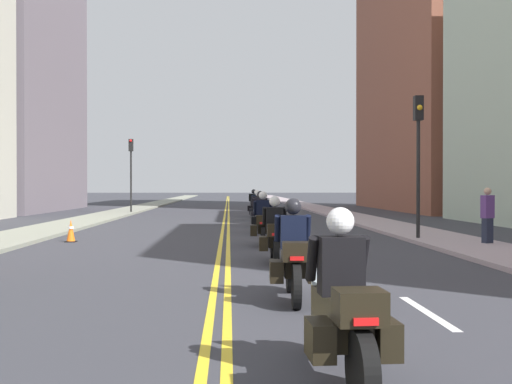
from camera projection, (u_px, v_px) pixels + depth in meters
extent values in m
plane|color=#34353C|center=(227.00, 209.00, 48.63)|extent=(264.00, 264.00, 0.00)
cube|color=gray|center=(135.00, 209.00, 48.32)|extent=(2.51, 144.00, 0.12)
cube|color=#9F8E94|center=(318.00, 208.00, 48.95)|extent=(2.51, 144.00, 0.12)
cube|color=yellow|center=(226.00, 209.00, 48.63)|extent=(0.12, 132.00, 0.01)
cube|color=yellow|center=(229.00, 209.00, 48.64)|extent=(0.12, 132.00, 0.01)
cube|color=silver|center=(427.00, 312.00, 8.80)|extent=(0.14, 2.40, 0.01)
cube|color=silver|center=(347.00, 261.00, 14.80)|extent=(0.14, 2.40, 0.01)
cube|color=silver|center=(313.00, 240.00, 20.79)|extent=(0.14, 2.40, 0.01)
cube|color=silver|center=(294.00, 228.00, 26.79)|extent=(0.14, 2.40, 0.01)
cube|color=silver|center=(282.00, 220.00, 32.78)|extent=(0.14, 2.40, 0.01)
cube|color=silver|center=(274.00, 215.00, 38.77)|extent=(0.14, 2.40, 0.01)
cube|color=silver|center=(268.00, 211.00, 44.77)|extent=(0.14, 2.40, 0.01)
cube|color=silver|center=(263.00, 208.00, 50.76)|extent=(0.14, 2.40, 0.01)
cube|color=silver|center=(260.00, 206.00, 56.76)|extent=(0.14, 2.40, 0.01)
cube|color=slate|center=(12.00, 48.00, 45.51)|extent=(7.15, 16.59, 24.06)
cube|color=brown|center=(426.00, 10.00, 47.96)|extent=(6.40, 21.86, 31.07)
cube|color=#2D3847|center=(466.00, 110.00, 48.17)|extent=(0.04, 18.37, 0.90)
cube|color=#2D3847|center=(467.00, 37.00, 48.12)|extent=(0.04, 18.37, 0.90)
cylinder|color=black|center=(323.00, 326.00, 6.53)|extent=(0.16, 0.65, 0.65)
cylinder|color=black|center=(362.00, 371.00, 4.92)|extent=(0.16, 0.65, 0.65)
cube|color=silver|center=(323.00, 294.00, 6.52)|extent=(0.15, 0.33, 0.04)
cube|color=black|center=(340.00, 315.00, 5.72)|extent=(0.37, 1.24, 0.40)
cube|color=black|center=(360.00, 307.00, 5.00)|extent=(0.42, 0.38, 0.28)
cube|color=red|center=(366.00, 322.00, 4.81)|extent=(0.20, 0.04, 0.06)
cube|color=black|center=(320.00, 340.00, 5.22)|extent=(0.22, 0.45, 0.32)
cube|color=black|center=(385.00, 338.00, 5.27)|extent=(0.22, 0.45, 0.32)
cube|color=#B2C1CC|center=(328.00, 267.00, 6.23)|extent=(0.37, 0.14, 0.36)
cube|color=black|center=(341.00, 266.00, 5.67)|extent=(0.41, 0.28, 0.54)
cylinder|color=black|center=(312.00, 259.00, 5.80)|extent=(0.11, 0.28, 0.45)
cylinder|color=black|center=(362.00, 258.00, 5.84)|extent=(0.11, 0.28, 0.45)
sphere|color=white|center=(340.00, 221.00, 5.69)|extent=(0.26, 0.26, 0.26)
cylinder|color=black|center=(290.00, 272.00, 10.51)|extent=(0.14, 0.68, 0.68)
cylinder|color=black|center=(296.00, 286.00, 9.02)|extent=(0.14, 0.68, 0.68)
cube|color=silver|center=(290.00, 251.00, 10.50)|extent=(0.15, 0.32, 0.04)
cube|color=black|center=(293.00, 261.00, 9.76)|extent=(0.36, 1.14, 0.40)
cube|color=black|center=(296.00, 252.00, 9.09)|extent=(0.41, 0.37, 0.28)
cube|color=red|center=(297.00, 258.00, 8.90)|extent=(0.20, 0.04, 0.06)
cube|color=black|center=(276.00, 271.00, 9.31)|extent=(0.22, 0.45, 0.32)
cube|color=black|center=(313.00, 271.00, 9.32)|extent=(0.22, 0.45, 0.32)
cube|color=#B2C1CC|center=(291.00, 235.00, 10.23)|extent=(0.36, 0.14, 0.36)
cube|color=black|center=(293.00, 232.00, 9.71)|extent=(0.41, 0.27, 0.53)
cylinder|color=black|center=(278.00, 228.00, 9.85)|extent=(0.11, 0.28, 0.45)
cylinder|color=black|center=(308.00, 228.00, 9.86)|extent=(0.11, 0.28, 0.45)
sphere|color=black|center=(293.00, 206.00, 9.73)|extent=(0.26, 0.26, 0.26)
cylinder|color=black|center=(273.00, 246.00, 15.45)|extent=(0.14, 0.61, 0.60)
cylinder|color=black|center=(276.00, 253.00, 13.97)|extent=(0.14, 0.61, 0.60)
cube|color=silver|center=(273.00, 233.00, 15.45)|extent=(0.15, 0.32, 0.04)
cube|color=black|center=(275.00, 237.00, 14.71)|extent=(0.35, 1.14, 0.40)
cube|color=black|center=(276.00, 230.00, 14.04)|extent=(0.41, 0.37, 0.28)
cube|color=red|center=(276.00, 234.00, 13.85)|extent=(0.20, 0.04, 0.06)
cube|color=black|center=(263.00, 243.00, 14.26)|extent=(0.21, 0.45, 0.32)
cube|color=black|center=(288.00, 243.00, 14.27)|extent=(0.21, 0.45, 0.32)
cube|color=#B2C1CC|center=(274.00, 220.00, 15.18)|extent=(0.36, 0.13, 0.36)
cube|color=black|center=(275.00, 218.00, 14.65)|extent=(0.41, 0.27, 0.52)
cylinder|color=black|center=(264.00, 216.00, 14.80)|extent=(0.11, 0.28, 0.45)
cylinder|color=black|center=(284.00, 216.00, 14.81)|extent=(0.11, 0.28, 0.45)
sphere|color=white|center=(275.00, 201.00, 14.68)|extent=(0.26, 0.26, 0.26)
cylinder|color=black|center=(263.00, 233.00, 19.57)|extent=(0.15, 0.63, 0.62)
cylinder|color=black|center=(263.00, 237.00, 18.11)|extent=(0.15, 0.63, 0.62)
cube|color=silver|center=(263.00, 223.00, 19.57)|extent=(0.15, 0.33, 0.04)
cube|color=black|center=(263.00, 226.00, 18.84)|extent=(0.37, 1.12, 0.40)
cube|color=black|center=(263.00, 220.00, 18.18)|extent=(0.42, 0.38, 0.28)
cube|color=red|center=(263.00, 223.00, 17.99)|extent=(0.20, 0.04, 0.06)
cube|color=black|center=(254.00, 230.00, 18.40)|extent=(0.22, 0.45, 0.32)
cube|color=black|center=(272.00, 230.00, 18.40)|extent=(0.22, 0.45, 0.32)
cube|color=#B2C1CC|center=(263.00, 213.00, 19.30)|extent=(0.37, 0.14, 0.36)
cube|color=black|center=(263.00, 210.00, 18.78)|extent=(0.41, 0.28, 0.60)
cylinder|color=black|center=(255.00, 208.00, 18.93)|extent=(0.11, 0.29, 0.45)
cylinder|color=black|center=(271.00, 208.00, 18.93)|extent=(0.11, 0.29, 0.45)
sphere|color=white|center=(263.00, 195.00, 18.81)|extent=(0.26, 0.26, 0.26)
cylinder|color=black|center=(259.00, 224.00, 24.62)|extent=(0.13, 0.64, 0.64)
cylinder|color=black|center=(262.00, 226.00, 23.10)|extent=(0.13, 0.64, 0.64)
cube|color=silver|center=(259.00, 215.00, 24.61)|extent=(0.15, 0.32, 0.04)
cube|color=black|center=(260.00, 218.00, 23.85)|extent=(0.34, 1.16, 0.40)
cube|color=black|center=(262.00, 213.00, 23.17)|extent=(0.41, 0.37, 0.28)
cube|color=red|center=(262.00, 215.00, 22.98)|extent=(0.20, 0.03, 0.06)
cube|color=black|center=(254.00, 221.00, 23.38)|extent=(0.21, 0.44, 0.32)
cube|color=black|center=(268.00, 221.00, 23.42)|extent=(0.21, 0.44, 0.32)
cube|color=#B2C1CC|center=(259.00, 207.00, 24.34)|extent=(0.36, 0.13, 0.36)
cube|color=black|center=(260.00, 205.00, 23.80)|extent=(0.41, 0.27, 0.56)
cylinder|color=black|center=(254.00, 204.00, 23.93)|extent=(0.11, 0.28, 0.45)
cylinder|color=black|center=(266.00, 204.00, 23.97)|extent=(0.11, 0.28, 0.45)
sphere|color=black|center=(260.00, 194.00, 23.83)|extent=(0.26, 0.26, 0.26)
cylinder|color=black|center=(256.00, 218.00, 29.07)|extent=(0.17, 0.65, 0.64)
cylinder|color=black|center=(260.00, 220.00, 27.44)|extent=(0.17, 0.65, 0.64)
cube|color=silver|center=(256.00, 211.00, 29.07)|extent=(0.16, 0.33, 0.04)
cube|color=black|center=(258.00, 213.00, 28.26)|extent=(0.39, 1.26, 0.40)
cube|color=black|center=(260.00, 208.00, 27.52)|extent=(0.42, 0.38, 0.28)
cube|color=red|center=(260.00, 210.00, 27.33)|extent=(0.20, 0.04, 0.06)
cube|color=black|center=(253.00, 215.00, 27.74)|extent=(0.22, 0.45, 0.32)
cube|color=black|center=(265.00, 215.00, 27.79)|extent=(0.22, 0.45, 0.32)
cube|color=#B2C1CC|center=(257.00, 204.00, 28.77)|extent=(0.37, 0.14, 0.36)
cube|color=black|center=(258.00, 202.00, 28.20)|extent=(0.41, 0.28, 0.55)
cylinder|color=black|center=(252.00, 201.00, 28.33)|extent=(0.11, 0.29, 0.45)
cylinder|color=black|center=(263.00, 201.00, 28.37)|extent=(0.11, 0.29, 0.45)
sphere|color=white|center=(258.00, 193.00, 28.23)|extent=(0.26, 0.26, 0.26)
cylinder|color=black|center=(257.00, 214.00, 33.60)|extent=(0.16, 0.62, 0.61)
cylinder|color=black|center=(257.00, 215.00, 32.03)|extent=(0.16, 0.62, 0.61)
cube|color=silver|center=(257.00, 208.00, 33.60)|extent=(0.16, 0.33, 0.04)
cube|color=black|center=(257.00, 209.00, 32.81)|extent=(0.39, 1.21, 0.40)
cube|color=black|center=(257.00, 206.00, 32.11)|extent=(0.42, 0.38, 0.28)
cube|color=red|center=(257.00, 207.00, 31.92)|extent=(0.20, 0.04, 0.06)
cube|color=black|center=(251.00, 212.00, 32.35)|extent=(0.22, 0.45, 0.32)
cube|color=black|center=(262.00, 212.00, 32.34)|extent=(0.22, 0.45, 0.32)
cube|color=#B2C1CC|center=(257.00, 202.00, 33.31)|extent=(0.37, 0.14, 0.36)
cube|color=black|center=(257.00, 200.00, 32.76)|extent=(0.41, 0.28, 0.57)
cylinder|color=black|center=(252.00, 199.00, 32.91)|extent=(0.12, 0.29, 0.45)
cylinder|color=black|center=(261.00, 199.00, 32.91)|extent=(0.12, 0.29, 0.45)
sphere|color=white|center=(257.00, 192.00, 32.78)|extent=(0.26, 0.26, 0.26)
cylinder|color=black|center=(253.00, 210.00, 37.74)|extent=(0.11, 0.66, 0.66)
cylinder|color=black|center=(254.00, 212.00, 36.18)|extent=(0.11, 0.66, 0.66)
cube|color=silver|center=(253.00, 205.00, 37.73)|extent=(0.14, 0.32, 0.04)
cube|color=black|center=(254.00, 206.00, 36.96)|extent=(0.33, 1.19, 0.40)
cube|color=black|center=(254.00, 203.00, 36.25)|extent=(0.40, 0.36, 0.28)
cube|color=red|center=(254.00, 204.00, 36.06)|extent=(0.20, 0.03, 0.06)
cube|color=black|center=(249.00, 208.00, 36.48)|extent=(0.20, 0.44, 0.32)
cube|color=black|center=(259.00, 208.00, 36.50)|extent=(0.20, 0.44, 0.32)
cube|color=#B2C1CC|center=(253.00, 200.00, 37.45)|extent=(0.36, 0.13, 0.36)
cube|color=black|center=(254.00, 198.00, 36.90)|extent=(0.40, 0.26, 0.56)
cylinder|color=black|center=(250.00, 197.00, 37.04)|extent=(0.10, 0.28, 0.45)
cylinder|color=black|center=(258.00, 197.00, 37.06)|extent=(0.10, 0.28, 0.45)
sphere|color=black|center=(254.00, 191.00, 36.93)|extent=(0.26, 0.26, 0.26)
cube|color=black|center=(71.00, 242.00, 19.99)|extent=(0.34, 0.34, 0.03)
cone|color=orange|center=(71.00, 230.00, 19.99)|extent=(0.27, 0.27, 0.71)
cylinder|color=white|center=(71.00, 228.00, 19.99)|extent=(0.18, 0.18, 0.08)
cylinder|color=black|center=(418.00, 180.00, 20.17)|extent=(0.12, 0.12, 4.02)
cube|color=black|center=(418.00, 108.00, 20.15)|extent=(0.28, 0.28, 0.80)
sphere|color=yellow|center=(420.00, 108.00, 20.00)|extent=(0.18, 0.18, 0.18)
cylinder|color=black|center=(131.00, 182.00, 40.78)|extent=(0.12, 0.12, 4.19)
cube|color=black|center=(131.00, 145.00, 40.76)|extent=(0.28, 0.28, 0.80)
sphere|color=red|center=(131.00, 141.00, 40.61)|extent=(0.18, 0.18, 0.18)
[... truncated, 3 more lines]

